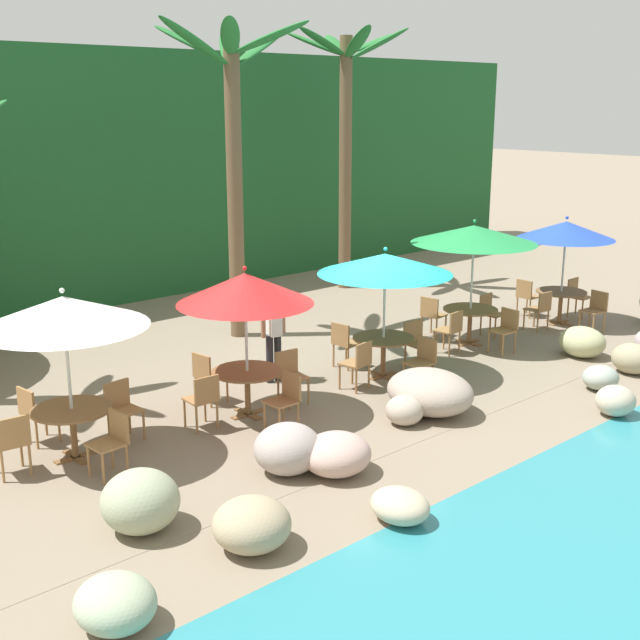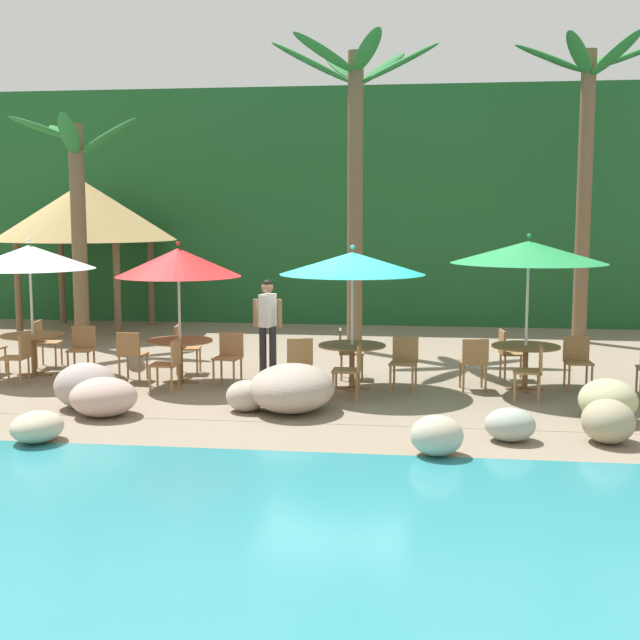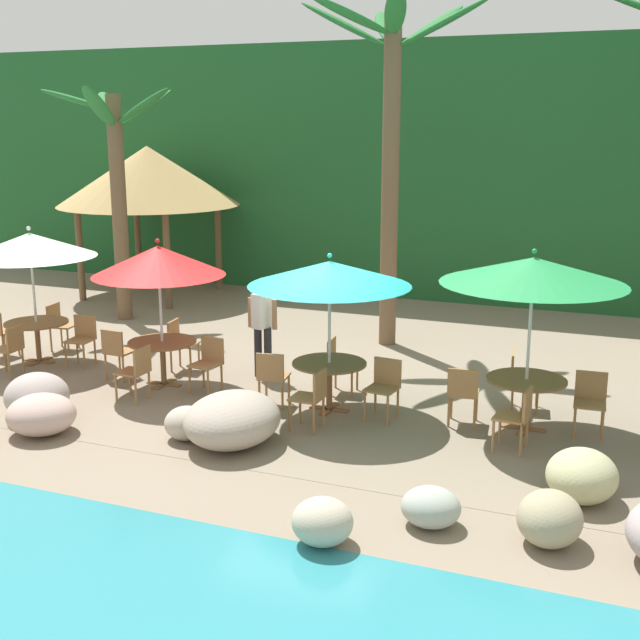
{
  "view_description": "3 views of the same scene",
  "coord_description": "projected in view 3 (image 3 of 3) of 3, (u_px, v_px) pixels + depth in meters",
  "views": [
    {
      "loc": [
        -9.92,
        -9.95,
        4.83
      ],
      "look_at": [
        -0.75,
        0.3,
        1.15
      ],
      "focal_mm": 46.43,
      "sensor_mm": 36.0,
      "label": 1
    },
    {
      "loc": [
        1.63,
        -14.11,
        2.91
      ],
      "look_at": [
        -0.22,
        -0.08,
        1.12
      ],
      "focal_mm": 48.6,
      "sensor_mm": 36.0,
      "label": 2
    },
    {
      "loc": [
        4.52,
        -11.06,
        4.21
      ],
      "look_at": [
        0.12,
        -0.07,
        1.33
      ],
      "focal_mm": 46.44,
      "sensor_mm": 36.0,
      "label": 3
    }
  ],
  "objects": [
    {
      "name": "dining_table_teal",
      "position": [
        329.0,
        371.0,
        12.17
      ],
      "size": [
        1.1,
        1.1,
        0.74
      ],
      "color": "brown",
      "rests_on": "ground"
    },
    {
      "name": "rock_seawall",
      "position": [
        337.0,
        451.0,
        9.85
      ],
      "size": [
        15.35,
        3.19,
        1.08
      ],
      "color": "#C4B494",
      "rests_on": "ground"
    },
    {
      "name": "waiter_in_white",
      "position": [
        262.0,
        320.0,
        13.66
      ],
      "size": [
        0.52,
        0.38,
        1.7
      ],
      "color": "#232328",
      "rests_on": "ground"
    },
    {
      "name": "umbrella_green",
      "position": [
        533.0,
        271.0,
        11.02
      ],
      "size": [
        2.5,
        2.5,
        2.55
      ],
      "color": "silver",
      "rests_on": "ground"
    },
    {
      "name": "chair_teal_inland",
      "position": [
        338.0,
        361.0,
        13.01
      ],
      "size": [
        0.47,
        0.46,
        0.87
      ],
      "color": "#9E7042",
      "rests_on": "ground"
    },
    {
      "name": "terrace_deck",
      "position": [
        314.0,
        403.0,
        12.61
      ],
      "size": [
        18.0,
        5.2,
        0.01
      ],
      "color": "gray",
      "rests_on": "ground"
    },
    {
      "name": "palm_tree_nearest",
      "position": [
        118.0,
        169.0,
        17.2
      ],
      "size": [
        2.51,
        2.66,
        4.87
      ],
      "color": "brown",
      "rests_on": "ground"
    },
    {
      "name": "chair_red_seaward",
      "position": [
        209.0,
        361.0,
        13.03
      ],
      "size": [
        0.47,
        0.48,
        0.87
      ],
      "color": "#9E7042",
      "rests_on": "ground"
    },
    {
      "name": "chair_teal_seaward",
      "position": [
        384.0,
        384.0,
        11.87
      ],
      "size": [
        0.47,
        0.48,
        0.87
      ],
      "color": "#9E7042",
      "rests_on": "ground"
    },
    {
      "name": "chair_green_right",
      "position": [
        518.0,
        415.0,
        10.65
      ],
      "size": [
        0.46,
        0.45,
        0.87
      ],
      "color": "#9E7042",
      "rests_on": "ground"
    },
    {
      "name": "chair_green_inland",
      "position": [
        520.0,
        376.0,
        12.25
      ],
      "size": [
        0.48,
        0.48,
        0.87
      ],
      "color": "#9E7042",
      "rests_on": "ground"
    },
    {
      "name": "umbrella_white",
      "position": [
        30.0,
        245.0,
        14.25
      ],
      "size": [
        2.25,
        2.25,
        2.43
      ],
      "color": "silver",
      "rests_on": "ground"
    },
    {
      "name": "chair_white_right",
      "position": [
        10.0,
        347.0,
        13.81
      ],
      "size": [
        0.46,
        0.45,
        0.87
      ],
      "color": "#9E7042",
      "rests_on": "ground"
    },
    {
      "name": "dining_table_red",
      "position": [
        163.0,
        349.0,
        13.34
      ],
      "size": [
        1.1,
        1.1,
        0.74
      ],
      "color": "brown",
      "rests_on": "ground"
    },
    {
      "name": "umbrella_red",
      "position": [
        158.0,
        261.0,
        13.0
      ],
      "size": [
        2.11,
        2.11,
        2.4
      ],
      "color": "silver",
      "rests_on": "ground"
    },
    {
      "name": "ground_plane",
      "position": [
        314.0,
        403.0,
        12.61
      ],
      "size": [
        120.0,
        120.0,
        0.0
      ],
      "primitive_type": "plane",
      "color": "gray"
    },
    {
      "name": "chair_red_inland",
      "position": [
        180.0,
        341.0,
        14.18
      ],
      "size": [
        0.47,
        0.47,
        0.87
      ],
      "color": "#9E7042",
      "rests_on": "ground"
    },
    {
      "name": "chair_teal_left",
      "position": [
        272.0,
        375.0,
        12.3
      ],
      "size": [
        0.48,
        0.49,
        0.87
      ],
      "color": "#9E7042",
      "rests_on": "ground"
    },
    {
      "name": "chair_red_left",
      "position": [
        117.0,
        350.0,
        13.63
      ],
      "size": [
        0.44,
        0.45,
        0.87
      ],
      "color": "#9E7042",
      "rests_on": "ground"
    },
    {
      "name": "palapa_hut",
      "position": [
        148.0,
        176.0,
        19.77
      ],
      "size": [
        4.36,
        4.36,
        3.6
      ],
      "color": "brown",
      "rests_on": "ground"
    },
    {
      "name": "chair_teal_right",
      "position": [
        313.0,
        395.0,
        11.4
      ],
      "size": [
        0.43,
        0.42,
        0.87
      ],
      "color": "#9E7042",
      "rests_on": "ground"
    },
    {
      "name": "chair_white_inland",
      "position": [
        59.0,
        323.0,
        15.45
      ],
      "size": [
        0.48,
        0.47,
        0.87
      ],
      "color": "#9E7042",
      "rests_on": "ground"
    },
    {
      "name": "foliage_backdrop",
      "position": [
        454.0,
        171.0,
        20.02
      ],
      "size": [
        28.0,
        2.4,
        6.0
      ],
      "color": "#1E5628",
      "rests_on": "ground"
    },
    {
      "name": "dining_table_green",
      "position": [
        526.0,
        387.0,
        11.4
      ],
      "size": [
        1.1,
        1.1,
        0.74
      ],
      "color": "brown",
      "rests_on": "ground"
    },
    {
      "name": "dining_table_white",
      "position": [
        37.0,
        329.0,
        14.6
      ],
      "size": [
        1.1,
        1.1,
        0.74
      ],
      "color": "brown",
      "rests_on": "ground"
    },
    {
      "name": "palm_tree_second",
      "position": [
        391.0,
        117.0,
        14.97
      ],
      "size": [
        3.45,
        3.37,
        6.33
      ],
      "color": "brown",
      "rests_on": "ground"
    },
    {
      "name": "chair_red_right",
      "position": [
        137.0,
        370.0,
        12.56
      ],
      "size": [
        0.43,
        0.43,
        0.87
      ],
      "color": "#9E7042",
      "rests_on": "ground"
    },
    {
      "name": "chair_white_seaward",
      "position": [
        82.0,
        336.0,
        14.48
      ],
      "size": [
        0.46,
        0.47,
        0.87
      ],
      "color": "#9E7042",
      "rests_on": "ground"
    },
    {
      "name": "chair_green_seaward",
      "position": [
        590.0,
        399.0,
        11.25
      ],
      "size": [
        0.44,
        0.45,
        0.87
      ],
      "color": "#9E7042",
      "rests_on": "ground"
    },
    {
      "name": "umbrella_teal",
      "position": [
        330.0,
        274.0,
        11.83
      ],
      "size": [
        2.37,
        2.37,
        2.36
      ],
      "color": "silver",
      "rests_on": "ground"
    },
    {
      "name": "chair_green_left",
      "position": [
        463.0,
        391.0,
        11.55
      ],
      "size": [
        0.47,
        0.48,
        0.87
      ],
      "color": "#9E7042",
      "rests_on": "ground"
    }
  ]
}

